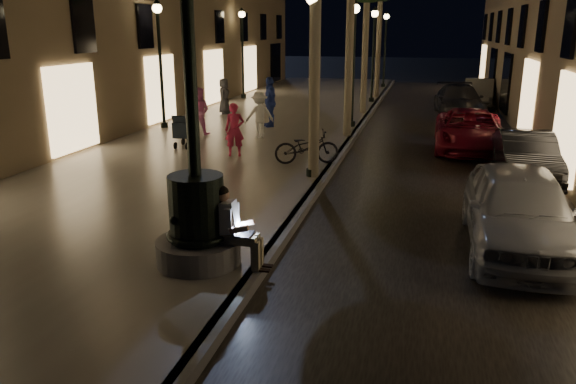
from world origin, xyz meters
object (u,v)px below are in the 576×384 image
(stroller, at_px, (184,129))
(car_front, at_px, (519,210))
(pedestrian_white, at_px, (259,115))
(fountain_lamppost, at_px, (196,204))
(car_second, at_px, (526,157))
(lamp_curb_b, at_px, (354,47))
(pedestrian_blue, at_px, (270,102))
(lamp_left_b, at_px, (160,48))
(pedestrian_red, at_px, (235,130))
(car_rear, at_px, (459,101))
(lamp_curb_c, at_px, (374,42))
(lamp_curb_d, at_px, (385,39))
(pedestrian_pink, at_px, (199,111))
(car_third, at_px, (470,130))
(bicycle, at_px, (307,147))
(lamp_left_c, at_px, (242,42))
(pedestrian_dark, at_px, (224,96))
(lamp_curb_a, at_px, (313,58))
(seated_man_laptop, at_px, (233,225))
(car_fifth, at_px, (479,92))

(stroller, distance_m, car_front, 11.27)
(pedestrian_white, bearing_deg, fountain_lamppost, 68.07)
(car_second, bearing_deg, lamp_curb_b, 130.81)
(pedestrian_blue, bearing_deg, lamp_left_b, -105.70)
(stroller, height_order, pedestrian_red, pedestrian_red)
(car_rear, distance_m, pedestrian_white, 10.97)
(lamp_curb_c, relative_size, lamp_curb_d, 1.00)
(car_rear, relative_size, pedestrian_pink, 2.87)
(lamp_curb_d, distance_m, car_rear, 11.92)
(car_third, height_order, bicycle, car_third)
(car_rear, bearing_deg, lamp_left_c, 162.16)
(lamp_curb_d, relative_size, lamp_left_b, 1.00)
(lamp_curb_d, relative_size, pedestrian_dark, 3.04)
(lamp_curb_a, relative_size, lamp_curb_c, 1.00)
(seated_man_laptop, height_order, pedestrian_blue, pedestrian_blue)
(lamp_curb_d, xyz_separation_m, bicycle, (-0.42, -22.63, -2.55))
(stroller, height_order, pedestrian_blue, pedestrian_blue)
(car_front, distance_m, bicycle, 7.08)
(pedestrian_blue, bearing_deg, lamp_curb_b, 71.46)
(lamp_left_b, distance_m, car_second, 13.56)
(lamp_curb_a, xyz_separation_m, pedestrian_red, (-2.75, 1.85, -2.24))
(lamp_curb_b, xyz_separation_m, car_third, (4.30, -2.61, -2.57))
(fountain_lamppost, relative_size, pedestrian_red, 3.25)
(car_front, xyz_separation_m, car_fifth, (0.92, 21.04, -0.08))
(lamp_curb_a, xyz_separation_m, lamp_curb_d, (0.00, 24.00, 0.00))
(seated_man_laptop, bearing_deg, pedestrian_red, 108.74)
(pedestrian_blue, bearing_deg, lamp_curb_c, 127.71)
(lamp_curb_d, bearing_deg, pedestrian_white, -98.53)
(car_second, relative_size, car_fifth, 0.94)
(car_second, xyz_separation_m, pedestrian_dark, (-11.55, 8.32, 0.35))
(stroller, bearing_deg, car_fifth, 52.97)
(car_rear, bearing_deg, fountain_lamppost, -108.52)
(pedestrian_pink, height_order, pedestrian_blue, pedestrian_blue)
(lamp_left_c, xyz_separation_m, pedestrian_dark, (1.05, -5.99, -2.24))
(car_fifth, bearing_deg, pedestrian_dark, -141.67)
(lamp_curb_c, distance_m, lamp_left_c, 7.10)
(car_front, distance_m, car_third, 9.03)
(seated_man_laptop, bearing_deg, car_second, 54.02)
(seated_man_laptop, xyz_separation_m, lamp_curb_a, (0.09, 6.00, 2.32))
(lamp_left_b, bearing_deg, seated_man_laptop, -59.70)
(lamp_curb_d, height_order, pedestrian_blue, lamp_curb_d)
(pedestrian_red, bearing_deg, bicycle, -27.83)
(car_second, bearing_deg, pedestrian_dark, 143.95)
(stroller, height_order, car_second, stroller)
(car_fifth, relative_size, pedestrian_white, 2.57)
(lamp_curb_d, bearing_deg, car_front, -80.58)
(fountain_lamppost, height_order, pedestrian_red, fountain_lamppost)
(pedestrian_red, xyz_separation_m, bicycle, (2.33, -0.49, -0.32))
(seated_man_laptop, bearing_deg, lamp_left_b, 120.30)
(lamp_curb_b, distance_m, lamp_left_b, 7.38)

